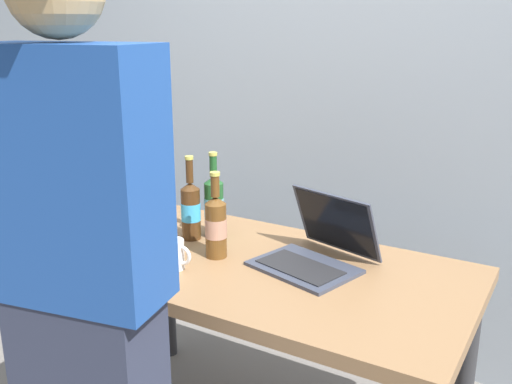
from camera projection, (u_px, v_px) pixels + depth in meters
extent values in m
cube|color=olive|center=(256.00, 269.00, 1.94)|extent=(1.43, 0.75, 0.04)
cylinder|color=#2D2D30|center=(58.00, 353.00, 2.10)|extent=(0.07, 0.07, 0.68)
cylinder|color=#2D2D30|center=(167.00, 287.00, 2.62)|extent=(0.07, 0.07, 0.68)
cylinder|color=#2D2D30|center=(465.00, 372.00, 1.98)|extent=(0.07, 0.07, 0.68)
cube|color=#383D4C|center=(304.00, 267.00, 1.88)|extent=(0.38, 0.32, 0.01)
cube|color=#232326|center=(300.00, 267.00, 1.87)|extent=(0.30, 0.21, 0.00)
cube|color=#383D4C|center=(336.00, 223.00, 1.96)|extent=(0.34, 0.18, 0.22)
cube|color=black|center=(335.00, 223.00, 1.95)|extent=(0.31, 0.16, 0.20)
cylinder|color=#1E5123|center=(214.00, 210.00, 2.15)|extent=(0.07, 0.07, 0.21)
cone|color=#1E5123|center=(214.00, 180.00, 2.11)|extent=(0.07, 0.07, 0.03)
cylinder|color=#1E5123|center=(213.00, 166.00, 2.10)|extent=(0.03, 0.03, 0.08)
cylinder|color=#BFB74C|center=(213.00, 154.00, 2.09)|extent=(0.03, 0.03, 0.01)
cylinder|color=#67ACB3|center=(214.00, 207.00, 2.14)|extent=(0.07, 0.07, 0.07)
cylinder|color=brown|center=(216.00, 230.00, 1.96)|extent=(0.07, 0.07, 0.19)
cone|color=brown|center=(215.00, 200.00, 1.93)|extent=(0.07, 0.07, 0.03)
cylinder|color=brown|center=(215.00, 186.00, 1.92)|extent=(0.03, 0.03, 0.07)
cylinder|color=#BFB74C|center=(215.00, 174.00, 1.90)|extent=(0.03, 0.03, 0.01)
cylinder|color=tan|center=(216.00, 228.00, 1.96)|extent=(0.08, 0.08, 0.07)
cylinder|color=#472B14|center=(191.00, 214.00, 2.13)|extent=(0.07, 0.07, 0.19)
cone|color=#472B14|center=(190.00, 186.00, 2.10)|extent=(0.07, 0.07, 0.02)
cylinder|color=#472B14|center=(189.00, 171.00, 2.08)|extent=(0.03, 0.03, 0.09)
cylinder|color=#BFB74C|center=(189.00, 158.00, 2.07)|extent=(0.03, 0.03, 0.01)
cylinder|color=#39A8DE|center=(191.00, 212.00, 2.12)|extent=(0.07, 0.07, 0.07)
cube|color=#1E4793|center=(72.00, 177.00, 1.32)|extent=(0.45, 0.28, 0.60)
cylinder|color=white|center=(173.00, 254.00, 1.88)|extent=(0.08, 0.08, 0.10)
torus|color=white|center=(182.00, 255.00, 1.86)|extent=(0.07, 0.01, 0.07)
cube|color=#99A3AD|center=(357.00, 72.00, 2.48)|extent=(6.00, 0.10, 2.60)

